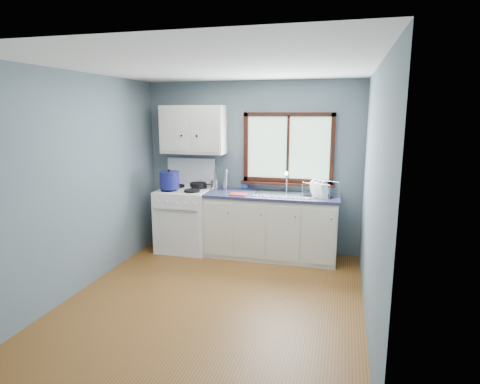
% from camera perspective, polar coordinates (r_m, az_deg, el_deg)
% --- Properties ---
extents(floor, '(3.20, 3.60, 0.02)m').
position_cam_1_polar(floor, '(4.66, -3.50, -15.04)').
color(floor, brown).
rests_on(floor, ground).
extents(ceiling, '(3.20, 3.60, 0.02)m').
position_cam_1_polar(ceiling, '(4.20, -3.93, 17.51)').
color(ceiling, white).
rests_on(ceiling, wall_back).
extents(wall_back, '(3.20, 0.02, 2.50)m').
position_cam_1_polar(wall_back, '(5.97, 1.73, 3.57)').
color(wall_back, slate).
rests_on(wall_back, ground).
extents(wall_front, '(3.20, 0.02, 2.50)m').
position_cam_1_polar(wall_front, '(2.65, -16.11, -6.88)').
color(wall_front, slate).
rests_on(wall_front, ground).
extents(wall_left, '(0.02, 3.60, 2.50)m').
position_cam_1_polar(wall_left, '(4.99, -21.57, 1.23)').
color(wall_left, slate).
rests_on(wall_left, ground).
extents(wall_right, '(0.02, 3.60, 2.50)m').
position_cam_1_polar(wall_right, '(4.05, 18.47, -0.74)').
color(wall_right, slate).
rests_on(wall_right, ground).
extents(gas_range, '(0.76, 0.69, 1.36)m').
position_cam_1_polar(gas_range, '(6.09, -7.79, -3.65)').
color(gas_range, white).
rests_on(gas_range, floor).
extents(base_cabinets, '(1.85, 0.60, 0.88)m').
position_cam_1_polar(base_cabinets, '(5.78, 4.43, -5.27)').
color(base_cabinets, beige).
rests_on(base_cabinets, floor).
extents(countertop, '(1.89, 0.64, 0.04)m').
position_cam_1_polar(countertop, '(5.65, 4.50, -0.51)').
color(countertop, '#232543').
rests_on(countertop, base_cabinets).
extents(sink, '(0.84, 0.46, 0.44)m').
position_cam_1_polar(sink, '(5.64, 6.30, -1.00)').
color(sink, silver).
rests_on(sink, countertop).
extents(window, '(1.36, 0.10, 1.03)m').
position_cam_1_polar(window, '(5.81, 6.83, 5.52)').
color(window, '#9EC6A8').
rests_on(window, wall_back).
extents(upper_cabinets, '(0.95, 0.35, 0.70)m').
position_cam_1_polar(upper_cabinets, '(6.00, -6.68, 8.81)').
color(upper_cabinets, beige).
rests_on(upper_cabinets, wall_back).
extents(skillet, '(0.39, 0.31, 0.05)m').
position_cam_1_polar(skillet, '(6.06, -5.96, 1.08)').
color(skillet, black).
rests_on(skillet, gas_range).
extents(stockpot, '(0.34, 0.34, 0.29)m').
position_cam_1_polar(stockpot, '(5.89, -10.01, 1.70)').
color(stockpot, navy).
rests_on(stockpot, gas_range).
extents(utensil_crock, '(0.12, 0.12, 0.36)m').
position_cam_1_polar(utensil_crock, '(5.98, -3.59, 1.08)').
color(utensil_crock, silver).
rests_on(utensil_crock, countertop).
extents(thermos, '(0.08, 0.08, 0.31)m').
position_cam_1_polar(thermos, '(5.94, -2.11, 1.79)').
color(thermos, silver).
rests_on(thermos, countertop).
extents(soap_bottle, '(0.12, 0.12, 0.25)m').
position_cam_1_polar(soap_bottle, '(5.96, 0.71, 1.58)').
color(soap_bottle, blue).
rests_on(soap_bottle, countertop).
extents(dish_towel, '(0.23, 0.17, 0.02)m').
position_cam_1_polar(dish_towel, '(5.58, -0.24, -0.34)').
color(dish_towel, red).
rests_on(dish_towel, countertop).
extents(dish_rack, '(0.51, 0.45, 0.22)m').
position_cam_1_polar(dish_rack, '(5.57, 11.29, -0.07)').
color(dish_rack, silver).
rests_on(dish_rack, countertop).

